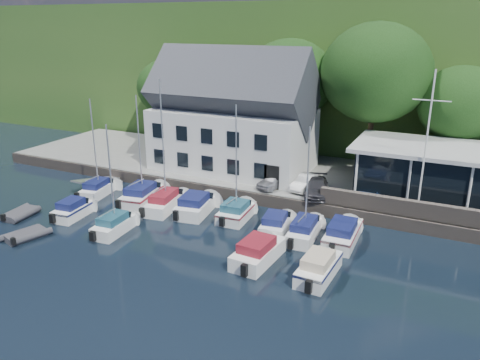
{
  "coord_description": "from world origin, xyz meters",
  "views": [
    {
      "loc": [
        11.84,
        -21.19,
        14.05
      ],
      "look_at": [
        -2.69,
        9.0,
        2.65
      ],
      "focal_mm": 35.0,
      "sensor_mm": 36.0,
      "label": 1
    }
  ],
  "objects": [
    {
      "name": "field_patch",
      "position": [
        8.0,
        70.0,
        16.15
      ],
      "size": [
        50.0,
        30.0,
        0.3
      ],
      "primitive_type": "cube",
      "color": "#556331",
      "rests_on": "hillside"
    },
    {
      "name": "boat_r1_4",
      "position": [
        -2.4,
        7.78,
        4.27
      ],
      "size": [
        2.45,
        5.43,
        8.54
      ],
      "primitive_type": null,
      "rotation": [
        0.0,
        0.0,
        0.07
      ],
      "color": "white",
      "rests_on": "ground"
    },
    {
      "name": "boat_r2_1",
      "position": [
        -9.05,
        2.04,
        4.22
      ],
      "size": [
        2.11,
        5.58,
        8.44
      ],
      "primitive_type": null,
      "rotation": [
        0.0,
        0.0,
        0.08
      ],
      "color": "white",
      "rests_on": "ground"
    },
    {
      "name": "tree_1",
      "position": [
        -12.77,
        21.28,
        5.95
      ],
      "size": [
        7.24,
        7.24,
        9.9
      ],
      "primitive_type": null,
      "color": "black",
      "rests_on": "quay"
    },
    {
      "name": "boat_r2_0",
      "position": [
        -13.67,
        2.82,
        0.71
      ],
      "size": [
        2.28,
        5.12,
        1.41
      ],
      "primitive_type": null,
      "rotation": [
        0.0,
        0.0,
        0.11
      ],
      "color": "white",
      "rests_on": "ground"
    },
    {
      "name": "boat_r1_0",
      "position": [
        -15.22,
        7.3,
        4.15
      ],
      "size": [
        2.61,
        5.89,
        8.3
      ],
      "primitive_type": null,
      "rotation": [
        0.0,
        0.0,
        0.17
      ],
      "color": "white",
      "rests_on": "ground"
    },
    {
      "name": "quay",
      "position": [
        0.0,
        17.5,
        0.5
      ],
      "size": [
        60.0,
        13.0,
        1.0
      ],
      "primitive_type": "cube",
      "color": "gray",
      "rests_on": "ground"
    },
    {
      "name": "gangway",
      "position": [
        -16.5,
        9.0,
        0.0
      ],
      "size": [
        1.2,
        6.0,
        1.4
      ],
      "primitive_type": null,
      "color": "silver",
      "rests_on": "ground"
    },
    {
      "name": "boat_r2_4",
      "position": [
        5.59,
        2.28,
        0.76
      ],
      "size": [
        2.07,
        5.83,
        1.53
      ],
      "primitive_type": null,
      "rotation": [
        0.0,
        0.0,
        -0.04
      ],
      "color": "white",
      "rests_on": "ground"
    },
    {
      "name": "dinghy_1",
      "position": [
        -13.87,
        -1.46,
        0.34
      ],
      "size": [
        2.5,
        3.28,
        0.68
      ],
      "primitive_type": null,
      "rotation": [
        0.0,
        0.0,
        -0.29
      ],
      "color": "#39393E",
      "rests_on": "ground"
    },
    {
      "name": "boat_r2_3",
      "position": [
        1.69,
        2.5,
        0.77
      ],
      "size": [
        2.49,
        6.29,
        1.55
      ],
      "primitive_type": null,
      "rotation": [
        0.0,
        0.0,
        -0.07
      ],
      "color": "white",
      "rests_on": "ground"
    },
    {
      "name": "boat_r1_2",
      "position": [
        -8.29,
        7.19,
        4.55
      ],
      "size": [
        2.83,
        7.05,
        9.09
      ],
      "primitive_type": null,
      "rotation": [
        0.0,
        0.0,
        0.15
      ],
      "color": "white",
      "rests_on": "ground"
    },
    {
      "name": "boat_r1_1",
      "position": [
        -10.89,
        7.66,
        4.62
      ],
      "size": [
        3.27,
        7.09,
        9.25
      ],
      "primitive_type": null,
      "rotation": [
        0.0,
        0.0,
        0.16
      ],
      "color": "white",
      "rests_on": "ground"
    },
    {
      "name": "car_dgrey",
      "position": [
        2.26,
        12.7,
        1.62
      ],
      "size": [
        2.72,
        4.57,
        1.24
      ],
      "primitive_type": "imported",
      "rotation": [
        0.0,
        0.0,
        0.24
      ],
      "color": "#302F35",
      "rests_on": "quay"
    },
    {
      "name": "car_white",
      "position": [
        1.03,
        13.65,
        1.6
      ],
      "size": [
        1.77,
        3.76,
        1.19
      ],
      "primitive_type": "imported",
      "rotation": [
        0.0,
        0.0,
        -0.15
      ],
      "color": "silver",
      "rests_on": "quay"
    },
    {
      "name": "quay_face",
      "position": [
        0.0,
        11.0,
        0.5
      ],
      "size": [
        60.0,
        0.3,
        1.0
      ],
      "primitive_type": "cube",
      "color": "#62574F",
      "rests_on": "ground"
    },
    {
      "name": "tree_3",
      "position": [
        4.52,
        21.23,
        7.56
      ],
      "size": [
        9.6,
        9.6,
        13.12
      ],
      "primitive_type": null,
      "color": "black",
      "rests_on": "quay"
    },
    {
      "name": "tree_2",
      "position": [
        -3.45,
        21.46,
        6.81
      ],
      "size": [
        8.5,
        8.5,
        11.61
      ],
      "primitive_type": null,
      "color": "black",
      "rests_on": "quay"
    },
    {
      "name": "tree_0",
      "position": [
        -17.72,
        22.0,
        5.62
      ],
      "size": [
        6.75,
        6.75,
        9.23
      ],
      "primitive_type": null,
      "color": "black",
      "rests_on": "quay"
    },
    {
      "name": "harbor_building",
      "position": [
        -7.0,
        16.5,
        5.35
      ],
      "size": [
        14.4,
        8.2,
        8.7
      ],
      "primitive_type": null,
      "color": "white",
      "rests_on": "quay"
    },
    {
      "name": "hillside",
      "position": [
        0.0,
        62.0,
        8.0
      ],
      "size": [
        160.0,
        75.0,
        16.0
      ],
      "primitive_type": "cube",
      "color": "#2D5921",
      "rests_on": "ground"
    },
    {
      "name": "tree_4",
      "position": [
        11.6,
        21.86,
        5.85
      ],
      "size": [
        7.09,
        7.09,
        9.7
      ],
      "primitive_type": null,
      "color": "black",
      "rests_on": "quay"
    },
    {
      "name": "seawall",
      "position": [
        12.0,
        11.4,
        1.6
      ],
      "size": [
        18.0,
        0.5,
        1.2
      ],
      "primitive_type": "cube",
      "color": "#62574F",
      "rests_on": "quay"
    },
    {
      "name": "flagpole",
      "position": [
        9.87,
        12.19,
        6.06
      ],
      "size": [
        2.43,
        0.2,
        10.11
      ],
      "primitive_type": null,
      "color": "white",
      "rests_on": "quay"
    },
    {
      "name": "boat_r1_7",
      "position": [
        5.71,
        7.44,
        0.75
      ],
      "size": [
        2.21,
        6.63,
        1.5
      ],
      "primitive_type": null,
      "rotation": [
        0.0,
        0.0,
        0.03
      ],
      "color": "white",
      "rests_on": "ground"
    },
    {
      "name": "ground",
      "position": [
        0.0,
        0.0,
        0.0
      ],
      "size": [
        180.0,
        180.0,
        0.0
      ],
      "primitive_type": "plane",
      "color": "black",
      "rests_on": "ground"
    },
    {
      "name": "boat_r1_3",
      "position": [
        -5.71,
        7.43,
        0.78
      ],
      "size": [
        3.17,
        6.23,
        1.55
      ],
      "primitive_type": null,
      "rotation": [
        0.0,
        0.0,
        0.15
      ],
      "color": "white",
      "rests_on": "ground"
    },
    {
      "name": "club_pavilion",
      "position": [
        11.0,
        16.0,
        3.05
      ],
      "size": [
        13.2,
        7.2,
        4.1
      ],
      "primitive_type": null,
      "color": "black",
      "rests_on": "quay"
    },
    {
      "name": "boat_r1_5",
      "position": [
        1.06,
        7.03,
        0.67
      ],
      "size": [
        2.54,
        5.41,
        1.35
      ],
      "primitive_type": null,
      "rotation": [
        0.0,
        0.0,
        0.14
      ],
      "color": "white",
      "rests_on": "ground"
    },
    {
      "name": "dinghy_0",
      "position": [
        -17.29,
        1.02,
        0.34
      ],
      "size": [
        2.09,
        3.11,
        0.68
      ],
      "primitive_type": null,
      "rotation": [
        0.0,
        0.0,
        0.12
      ],
      "color": "#39393E",
      "rests_on": "ground"
    },
    {
      "name": "car_blue",
      "position": [
        6.35,
        13.52,
        1.6
      ],
      "size": [
        2.03,
        3.72,
        1.21
      ],
      "primitive_type": "imported",
      "rotation": [
        0.0,
        0.0,
        -0.19
      ],
      "color": "#2C5187",
      "rests_on": "quay"
    },
    {
      "name": "car_silver",
      "position": [
        -1.46,
        12.95,
        1.61
      ],
      "size": [
        2.33,
        3.83,
        1.22
      ],
      "primitive_type": "imported",
      "rotation": [
        0.0,
        0.0,
        -0.27
      ],
      "color": "#B1B2B6",
      "rests_on": "quay"
    },
    {
      "name": "boat_r1_6",
      "position": [
        3.21,
        7.01,
        4.3
      ],
      "size": [
        2.18,
        6.51,
        8.59
      ],
      "primitive_type": null,
      "rotation": [
        0.0,
        0.0,
        0.07
      ],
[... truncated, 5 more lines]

